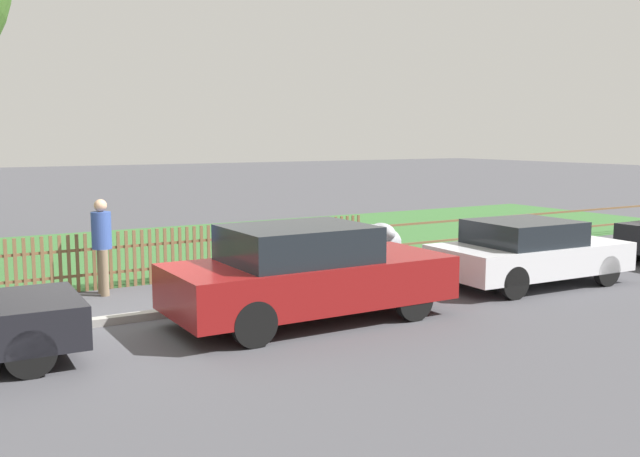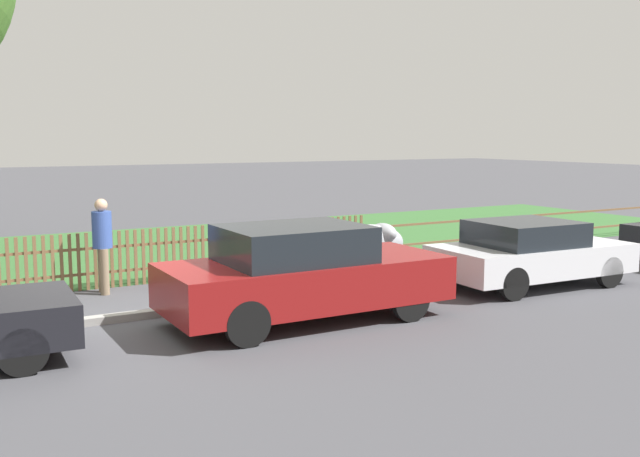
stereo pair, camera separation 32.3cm
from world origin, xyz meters
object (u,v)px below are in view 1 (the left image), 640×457
at_px(covered_motorcycle, 367,245).
at_px(parked_car_navy_estate, 307,273).
at_px(pedestrian_near_fence, 102,241).
at_px(parked_car_red_compact, 528,252).

bearing_deg(covered_motorcycle, parked_car_navy_estate, -139.47).
bearing_deg(pedestrian_near_fence, parked_car_red_compact, -110.36).
bearing_deg(parked_car_navy_estate, covered_motorcycle, 41.15).
xyz_separation_m(covered_motorcycle, pedestrian_near_fence, (-5.05, 1.02, 0.33)).
height_order(parked_car_red_compact, covered_motorcycle, parked_car_red_compact).
xyz_separation_m(parked_car_red_compact, covered_motorcycle, (-2.21, 2.27, 0.01)).
height_order(parked_car_red_compact, pedestrian_near_fence, pedestrian_near_fence).
xyz_separation_m(parked_car_red_compact, pedestrian_near_fence, (-7.25, 3.29, 0.33)).
bearing_deg(pedestrian_near_fence, parked_car_navy_estate, -143.00).
height_order(parked_car_navy_estate, covered_motorcycle, parked_car_navy_estate).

